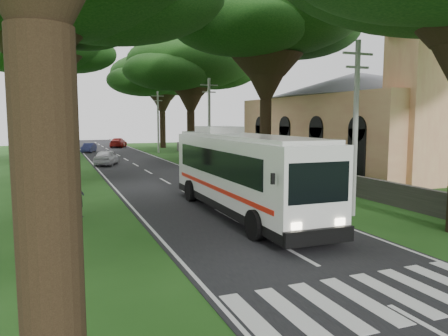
{
  "coord_description": "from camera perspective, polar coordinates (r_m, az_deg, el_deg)",
  "views": [
    {
      "loc": [
        -7.4,
        -10.41,
        4.51
      ],
      "look_at": [
        0.02,
        8.49,
        2.2
      ],
      "focal_mm": 35.0,
      "sensor_mm": 36.0,
      "label": 1
    }
  ],
  "objects": [
    {
      "name": "tree_l_far",
      "position": [
        59.06,
        -23.03,
        14.41
      ],
      "size": [
        15.69,
        15.69,
        16.6
      ],
      "color": "black",
      "rests_on": "ground"
    },
    {
      "name": "distant_car_b",
      "position": [
        60.71,
        -17.26,
        2.55
      ],
      "size": [
        2.36,
        3.92,
        1.22
      ],
      "primitive_type": "imported",
      "rotation": [
        0.0,
        0.0,
        -0.31
      ],
      "color": "navy",
      "rests_on": "road"
    },
    {
      "name": "property_wall",
      "position": [
        38.32,
        4.02,
        0.62
      ],
      "size": [
        0.35,
        50.0,
        1.2
      ],
      "primitive_type": "cube",
      "color": "#383533",
      "rests_on": "ground"
    },
    {
      "name": "church",
      "position": [
        40.74,
        17.01,
        6.77
      ],
      "size": [
        14.0,
        24.0,
        11.6
      ],
      "color": "tan",
      "rests_on": "ground"
    },
    {
      "name": "pedestrian",
      "position": [
        20.87,
        -18.42,
        -3.68
      ],
      "size": [
        0.6,
        0.78,
        1.89
      ],
      "primitive_type": "imported",
      "rotation": [
        0.0,
        0.0,
        1.34
      ],
      "color": "black",
      "rests_on": "ground"
    },
    {
      "name": "crosswalk",
      "position": [
        12.08,
        19.15,
        -15.82
      ],
      "size": [
        8.0,
        3.0,
        0.01
      ],
      "primitive_type": "cube",
      "color": "silver",
      "rests_on": "ground"
    },
    {
      "name": "tree_r_far",
      "position": [
        68.6,
        -8.11,
        11.93
      ],
      "size": [
        15.51,
        15.51,
        14.45
      ],
      "color": "black",
      "rests_on": "ground"
    },
    {
      "name": "pole_far",
      "position": [
        57.87,
        -8.61,
        6.1
      ],
      "size": [
        1.6,
        0.24,
        8.0
      ],
      "color": "gray",
      "rests_on": "ground"
    },
    {
      "name": "tree_r_mida",
      "position": [
        34.9,
        5.59,
        18.85
      ],
      "size": [
        14.21,
        14.21,
        15.15
      ],
      "color": "black",
      "rests_on": "ground"
    },
    {
      "name": "distant_car_a",
      "position": [
        43.58,
        -15.14,
        1.35
      ],
      "size": [
        3.04,
        4.67,
        1.48
      ],
      "primitive_type": "imported",
      "rotation": [
        0.0,
        0.0,
        2.82
      ],
      "color": "silver",
      "rests_on": "road"
    },
    {
      "name": "road",
      "position": [
        36.46,
        -9.56,
        -0.69
      ],
      "size": [
        8.0,
        120.0,
        0.04
      ],
      "primitive_type": "cube",
      "color": "black",
      "rests_on": "ground"
    },
    {
      "name": "ground",
      "position": [
        13.55,
        13.5,
        -13.15
      ],
      "size": [
        140.0,
        140.0,
        0.0
      ],
      "primitive_type": "plane",
      "color": "#1C4614",
      "rests_on": "ground"
    },
    {
      "name": "pole_mid",
      "position": [
        38.63,
        -1.94,
        6.0
      ],
      "size": [
        1.6,
        0.24,
        8.0
      ],
      "color": "gray",
      "rests_on": "ground"
    },
    {
      "name": "distant_car_c",
      "position": [
        70.17,
        -13.64,
        3.25
      ],
      "size": [
        3.5,
        5.39,
        1.45
      ],
      "primitive_type": "imported",
      "rotation": [
        0.0,
        0.0,
        2.82
      ],
      "color": "maroon",
      "rests_on": "road"
    },
    {
      "name": "tree_r_midb",
      "position": [
        51.03,
        -4.42,
        13.42
      ],
      "size": [
        14.37,
        14.37,
        13.83
      ],
      "color": "black",
      "rests_on": "ground"
    },
    {
      "name": "coach_bus",
      "position": [
        20.45,
        2.37,
        -0.48
      ],
      "size": [
        3.09,
        12.81,
        3.77
      ],
      "rotation": [
        0.0,
        0.0,
        -0.01
      ],
      "color": "silver",
      "rests_on": "ground"
    },
    {
      "name": "pole_near",
      "position": [
        20.88,
        16.8,
        5.31
      ],
      "size": [
        1.6,
        0.24,
        8.0
      ],
      "color": "gray",
      "rests_on": "ground"
    },
    {
      "name": "tree_l_midb",
      "position": [
        41.27,
        -22.22,
        17.74
      ],
      "size": [
        12.56,
        12.56,
        15.8
      ],
      "color": "black",
      "rests_on": "ground"
    }
  ]
}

